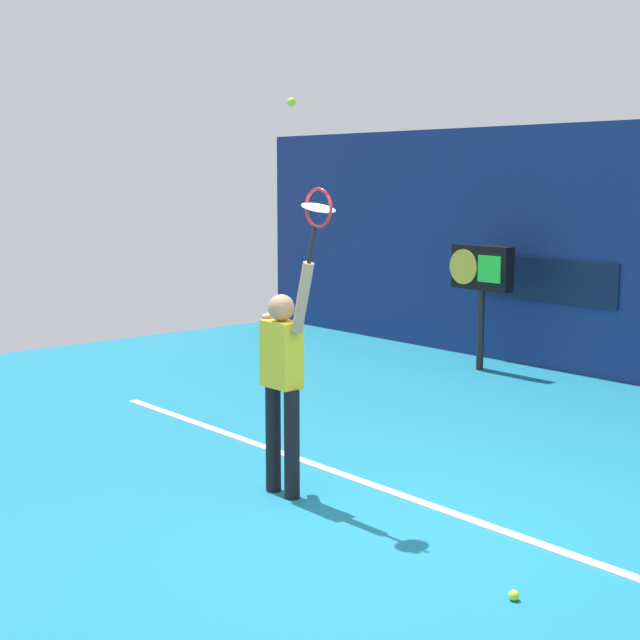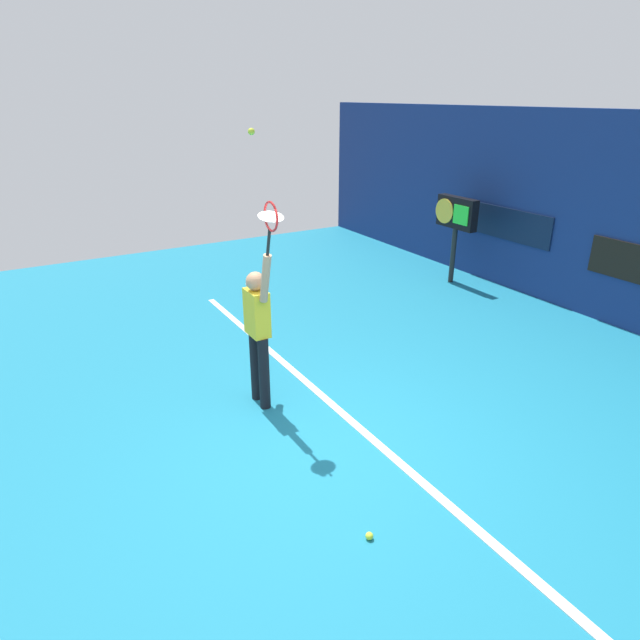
{
  "view_description": "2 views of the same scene",
  "coord_description": "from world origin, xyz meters",
  "px_view_note": "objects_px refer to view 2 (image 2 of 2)",
  "views": [
    {
      "loc": [
        4.85,
        -5.0,
        2.65
      ],
      "look_at": [
        -1.04,
        0.03,
        1.47
      ],
      "focal_mm": 53.78,
      "sensor_mm": 36.0,
      "label": 1
    },
    {
      "loc": [
        4.23,
        -2.59,
        3.55
      ],
      "look_at": [
        -1.13,
        0.57,
        0.97
      ],
      "focal_mm": 30.76,
      "sensor_mm": 36.0,
      "label": 2
    }
  ],
  "objects_px": {
    "tennis_player": "(258,327)",
    "spare_ball": "(369,536)",
    "tennis_ball": "(251,132)",
    "tennis_racket": "(271,220)",
    "scoreboard_clock": "(456,217)"
  },
  "relations": [
    {
      "from": "tennis_ball",
      "to": "spare_ball",
      "type": "distance_m",
      "value": 3.93
    },
    {
      "from": "tennis_ball",
      "to": "spare_ball",
      "type": "xyz_separation_m",
      "value": [
        2.32,
        -0.09,
        -3.17
      ]
    },
    {
      "from": "tennis_player",
      "to": "spare_ball",
      "type": "height_order",
      "value": "tennis_player"
    },
    {
      "from": "tennis_ball",
      "to": "scoreboard_clock",
      "type": "xyz_separation_m",
      "value": [
        -2.57,
        5.37,
        -1.87
      ]
    },
    {
      "from": "tennis_player",
      "to": "spare_ball",
      "type": "bearing_deg",
      "value": -3.5
    },
    {
      "from": "tennis_racket",
      "to": "tennis_ball",
      "type": "distance_m",
      "value": 0.87
    },
    {
      "from": "tennis_racket",
      "to": "tennis_player",
      "type": "bearing_deg",
      "value": 179.46
    },
    {
      "from": "tennis_player",
      "to": "tennis_racket",
      "type": "xyz_separation_m",
      "value": [
        0.45,
        -0.0,
        1.36
      ]
    },
    {
      "from": "tennis_ball",
      "to": "tennis_racket",
      "type": "bearing_deg",
      "value": 14.77
    },
    {
      "from": "tennis_racket",
      "to": "scoreboard_clock",
      "type": "xyz_separation_m",
      "value": [
        -2.81,
        5.31,
        -1.04
      ]
    },
    {
      "from": "tennis_player",
      "to": "tennis_racket",
      "type": "distance_m",
      "value": 1.43
    },
    {
      "from": "tennis_player",
      "to": "spare_ball",
      "type": "distance_m",
      "value": 2.72
    },
    {
      "from": "tennis_player",
      "to": "tennis_ball",
      "type": "relative_size",
      "value": 29.14
    },
    {
      "from": "tennis_player",
      "to": "tennis_ball",
      "type": "height_order",
      "value": "tennis_ball"
    },
    {
      "from": "spare_ball",
      "to": "tennis_player",
      "type": "bearing_deg",
      "value": 176.5
    }
  ]
}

